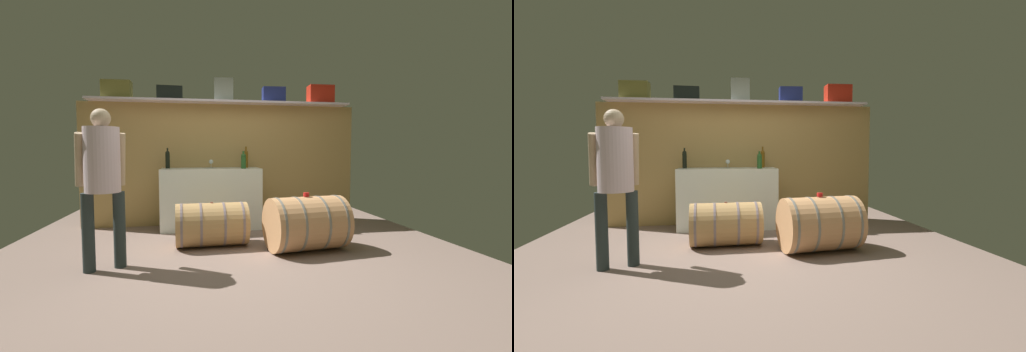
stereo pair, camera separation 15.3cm
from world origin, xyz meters
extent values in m
cube|color=#816A5F|center=(0.00, 0.54, -0.01)|extent=(5.68, 7.52, 0.02)
cube|color=tan|center=(0.00, 2.16, 0.99)|extent=(4.48, 0.10, 1.97)
cube|color=silver|center=(0.00, 2.01, 1.99)|extent=(4.12, 0.40, 0.03)
cube|color=olive|center=(-1.62, 2.01, 2.14)|extent=(0.43, 0.23, 0.27)
cube|color=black|center=(-0.84, 2.01, 2.11)|extent=(0.40, 0.31, 0.20)
cube|color=gray|center=(0.00, 2.01, 2.18)|extent=(0.32, 0.29, 0.35)
cube|color=navy|center=(0.82, 2.01, 2.12)|extent=(0.38, 0.25, 0.24)
cube|color=red|center=(1.62, 2.01, 2.15)|extent=(0.42, 0.27, 0.30)
cube|color=white|center=(-0.22, 1.81, 0.47)|extent=(1.52, 0.57, 0.94)
cylinder|color=black|center=(-0.88, 1.89, 1.05)|extent=(0.07, 0.07, 0.23)
sphere|color=black|center=(-0.88, 1.89, 1.18)|extent=(0.06, 0.06, 0.06)
cylinder|color=black|center=(-0.88, 1.89, 1.22)|extent=(0.02, 0.02, 0.07)
cylinder|color=#2A5E29|center=(0.26, 1.62, 1.03)|extent=(0.08, 0.08, 0.18)
sphere|color=#2A5E29|center=(0.26, 1.62, 1.14)|extent=(0.07, 0.07, 0.07)
cylinder|color=#2A5E29|center=(0.26, 1.62, 1.18)|extent=(0.03, 0.03, 0.06)
cylinder|color=brown|center=(0.35, 1.95, 1.06)|extent=(0.07, 0.07, 0.23)
sphere|color=brown|center=(0.35, 1.95, 1.19)|extent=(0.06, 0.06, 0.06)
cylinder|color=brown|center=(0.35, 1.95, 1.24)|extent=(0.03, 0.03, 0.08)
cylinder|color=white|center=(-0.21, 1.98, 0.94)|extent=(0.06, 0.06, 0.00)
cylinder|color=white|center=(-0.21, 1.98, 0.98)|extent=(0.01, 0.01, 0.07)
sphere|color=white|center=(-0.21, 1.98, 1.04)|extent=(0.07, 0.07, 0.07)
sphere|color=maroon|center=(-0.21, 1.98, 1.03)|extent=(0.04, 0.04, 0.04)
cylinder|color=tan|center=(0.86, 0.38, 0.33)|extent=(1.01, 0.77, 0.65)
cylinder|color=slate|center=(0.48, 0.33, 0.33)|extent=(0.12, 0.66, 0.66)
cylinder|color=slate|center=(0.71, 0.36, 0.33)|extent=(0.12, 0.66, 0.66)
cylinder|color=slate|center=(1.01, 0.40, 0.33)|extent=(0.12, 0.66, 0.66)
cylinder|color=slate|center=(1.24, 0.44, 0.33)|extent=(0.12, 0.66, 0.66)
cylinder|color=#8F454D|center=(0.86, 0.38, 0.66)|extent=(0.04, 0.04, 0.01)
cylinder|color=tan|center=(-0.26, 0.77, 0.28)|extent=(0.91, 0.58, 0.54)
cylinder|color=slate|center=(-0.64, 0.76, 0.28)|extent=(0.05, 0.56, 0.56)
cylinder|color=slate|center=(-0.41, 0.77, 0.28)|extent=(0.05, 0.56, 0.56)
cylinder|color=slate|center=(-0.12, 0.78, 0.28)|extent=(0.05, 0.56, 0.56)
cylinder|color=slate|center=(0.11, 0.78, 0.28)|extent=(0.05, 0.56, 0.56)
cylinder|color=brown|center=(-0.26, 0.77, 0.56)|extent=(0.04, 0.04, 0.01)
cylinder|color=red|center=(0.85, 0.38, 0.68)|extent=(0.07, 0.07, 0.04)
cylinder|color=#273332|center=(-1.24, 0.13, 0.40)|extent=(0.12, 0.12, 0.79)
cylinder|color=#273332|center=(-1.52, 0.03, 0.40)|extent=(0.12, 0.12, 0.79)
cylinder|color=silver|center=(-1.38, 0.08, 1.12)|extent=(0.34, 0.34, 0.65)
sphere|color=tan|center=(-1.38, 0.08, 1.53)|extent=(0.19, 0.19, 0.19)
cylinder|color=tan|center=(-1.23, 0.24, 1.12)|extent=(0.14, 0.20, 0.56)
cylinder|color=tan|center=(-1.60, 0.10, 1.12)|extent=(0.16, 0.26, 0.55)
camera|label=1|loc=(-0.45, -3.56, 1.20)|focal=24.10mm
camera|label=2|loc=(-0.30, -3.59, 1.20)|focal=24.10mm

